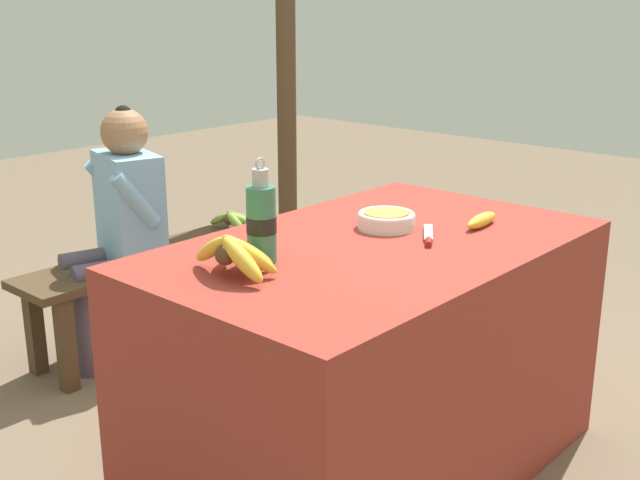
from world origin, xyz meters
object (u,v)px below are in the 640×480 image
at_px(knife, 428,237).
at_px(support_post_far, 286,36).
at_px(seated_vendor, 120,216).
at_px(serving_bowl, 386,219).
at_px(banana_bunch_ripe, 234,252).
at_px(loose_banana_front, 482,220).
at_px(banana_bunch_green, 233,219).
at_px(wooden_bench, 166,265).
at_px(water_bottle, 261,222).

relative_size(knife, support_post_far, 0.08).
bearing_deg(knife, seated_vendor, 60.75).
xyz_separation_m(serving_bowl, seated_vendor, (-0.16, 1.28, -0.19)).
xyz_separation_m(banana_bunch_ripe, serving_bowl, (0.65, -0.02, -0.04)).
height_order(loose_banana_front, seated_vendor, seated_vendor).
relative_size(serving_bowl, banana_bunch_green, 0.71).
height_order(wooden_bench, seated_vendor, seated_vendor).
bearing_deg(wooden_bench, seated_vendor, -175.35).
bearing_deg(banana_bunch_ripe, support_post_far, 40.54).
bearing_deg(support_post_far, wooden_bench, -166.77).
xyz_separation_m(loose_banana_front, wooden_bench, (-0.15, 1.52, -0.46)).
relative_size(loose_banana_front, support_post_far, 0.07).
xyz_separation_m(serving_bowl, wooden_bench, (0.08, 1.29, -0.47)).
relative_size(wooden_bench, seated_vendor, 1.27).
xyz_separation_m(banana_bunch_ripe, banana_bunch_green, (1.14, 1.27, -0.37)).
height_order(banana_bunch_green, support_post_far, support_post_far).
bearing_deg(serving_bowl, banana_bunch_ripe, 178.23).
distance_m(loose_banana_front, knife, 0.25).
relative_size(banana_bunch_ripe, seated_vendor, 0.28).
height_order(banana_bunch_ripe, wooden_bench, banana_bunch_ripe).
xyz_separation_m(water_bottle, knife, (0.49, -0.24, -0.11)).
bearing_deg(knife, banana_bunch_green, 36.12).
bearing_deg(banana_bunch_green, banana_bunch_ripe, -131.87).
height_order(banana_bunch_ripe, loose_banana_front, banana_bunch_ripe).
bearing_deg(banana_bunch_ripe, loose_banana_front, -15.52).
bearing_deg(knife, support_post_far, 21.56).
distance_m(loose_banana_front, banana_bunch_green, 1.57).
distance_m(knife, wooden_bench, 1.55).
height_order(serving_bowl, water_bottle, water_bottle).
xyz_separation_m(loose_banana_front, support_post_far, (0.91, 1.76, 0.51)).
distance_m(banana_bunch_ripe, support_post_far, 2.39).
relative_size(wooden_bench, support_post_far, 0.53).
height_order(water_bottle, knife, water_bottle).
bearing_deg(support_post_far, loose_banana_front, -117.17).
xyz_separation_m(loose_banana_front, knife, (-0.25, 0.04, -0.01)).
relative_size(banana_bunch_ripe, wooden_bench, 0.22).
distance_m(water_bottle, banana_bunch_green, 1.65).
distance_m(banana_bunch_ripe, knife, 0.66).
bearing_deg(banana_bunch_ripe, knife, -17.86).
relative_size(banana_bunch_ripe, loose_banana_front, 1.64).
xyz_separation_m(seated_vendor, banana_bunch_green, (0.65, 0.02, -0.15)).
bearing_deg(water_bottle, knife, -25.84).
height_order(serving_bowl, support_post_far, support_post_far).
bearing_deg(banana_bunch_green, water_bottle, -129.02).
xyz_separation_m(wooden_bench, seated_vendor, (-0.24, -0.02, 0.28)).
relative_size(seated_vendor, support_post_far, 0.42).
distance_m(water_bottle, knife, 0.55).
distance_m(serving_bowl, water_bottle, 0.52).
relative_size(serving_bowl, loose_banana_front, 1.00).
distance_m(loose_banana_front, seated_vendor, 1.56).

